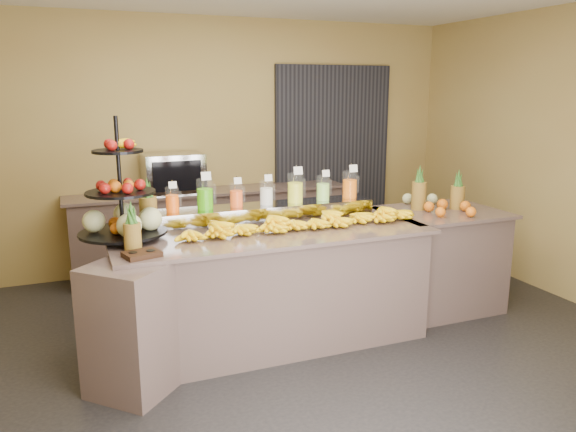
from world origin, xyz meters
TOP-DOWN VIEW (x-y plane):
  - ground at (0.00, 0.00)m, footprint 6.00×6.00m
  - room_envelope at (0.19, 0.79)m, footprint 6.04×5.02m
  - buffet_counter at (-0.12, 0.26)m, footprint 2.75×1.25m
  - right_counter at (1.70, 0.40)m, footprint 1.08×0.88m
  - back_ledge at (0.00, 2.25)m, footprint 3.10×0.55m
  - pitcher_tray at (0.06, 0.58)m, footprint 1.85×0.30m
  - juice_pitcher_orange_a at (-0.72, 0.58)m, footprint 0.11×0.11m
  - juice_pitcher_green at (-0.46, 0.58)m, footprint 0.13×0.14m
  - juice_pitcher_orange_b at (-0.20, 0.58)m, footprint 0.11×0.11m
  - juice_pitcher_milk at (0.06, 0.58)m, footprint 0.11×0.12m
  - juice_pitcher_lemon at (0.32, 0.58)m, footprint 0.13×0.14m
  - juice_pitcher_lime at (0.58, 0.58)m, footprint 0.12×0.12m
  - juice_pitcher_orange_c at (0.84, 0.58)m, footprint 0.13×0.13m
  - banana_heap at (0.25, 0.28)m, footprint 2.02×0.18m
  - fruit_stand at (-1.07, 0.46)m, footprint 0.65×0.65m
  - condiment_caddy at (-1.05, -0.05)m, footprint 0.27×0.23m
  - pineapple_left_a at (-1.09, 0.09)m, footprint 0.12×0.12m
  - pineapple_left_b at (-0.89, 0.70)m, footprint 0.14×0.14m
  - right_fruit_pile at (1.69, 0.37)m, footprint 0.49×0.47m
  - oven_warmer at (-0.41, 2.25)m, footprint 0.64×0.46m

SIDE VIEW (x-z plane):
  - ground at x=0.00m, z-range 0.00..0.00m
  - buffet_counter at x=-0.12m, z-range 0.00..0.93m
  - back_ledge at x=0.00m, z-range 0.00..0.93m
  - right_counter at x=1.70m, z-range 0.00..0.93m
  - condiment_caddy at x=-1.05m, z-range 0.93..0.96m
  - banana_heap at x=0.25m, z-range 0.91..1.08m
  - pitcher_tray at x=0.06m, z-range 0.93..1.08m
  - right_fruit_pile at x=1.69m, z-range 0.88..1.14m
  - pineapple_left_a at x=-1.09m, z-range 0.88..1.24m
  - pineapple_left_b at x=-0.89m, z-range 0.88..1.30m
  - oven_warmer at x=-0.41m, z-range 0.93..1.35m
  - fruit_stand at x=-1.07m, z-range 0.71..1.61m
  - juice_pitcher_orange_a at x=-0.72m, z-range 1.04..1.30m
  - juice_pitcher_orange_b at x=-0.20m, z-range 1.04..1.30m
  - juice_pitcher_milk at x=0.06m, z-range 1.04..1.31m
  - juice_pitcher_lime at x=0.58m, z-range 1.03..1.31m
  - juice_pitcher_orange_c at x=0.84m, z-range 1.03..1.34m
  - juice_pitcher_green at x=-0.46m, z-range 1.03..1.35m
  - juice_pitcher_lemon at x=0.32m, z-range 1.03..1.35m
  - room_envelope at x=0.19m, z-range 0.47..3.29m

